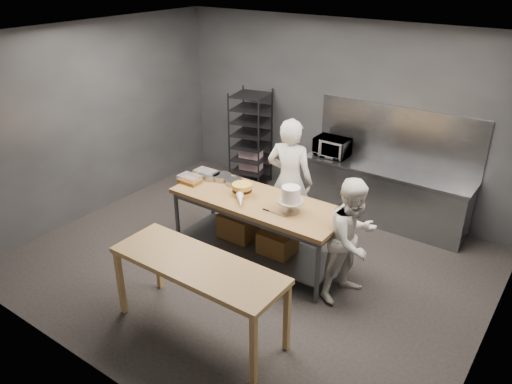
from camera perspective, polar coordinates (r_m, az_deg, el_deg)
ground at (r=6.97m, az=-0.69°, el=-8.06°), size 6.00×6.00×0.00m
back_wall at (r=8.30m, az=9.59°, el=8.72°), size 6.00×0.04×3.00m
work_table at (r=6.79m, az=0.08°, el=-3.39°), size 2.40×0.90×0.92m
near_counter at (r=5.43m, az=-6.67°, el=-8.79°), size 2.00×0.70×0.90m
back_counter at (r=8.04m, az=14.38°, el=-0.37°), size 2.60×0.60×0.90m
splashback_panel at (r=7.97m, az=15.91°, el=6.23°), size 2.60×0.02×0.90m
speed_rack at (r=8.91m, az=-0.60°, el=5.89°), size 0.72×0.76×1.75m
chef_behind at (r=7.13m, az=3.87°, el=1.24°), size 0.75×0.57×1.86m
chef_right at (r=6.08m, az=10.98°, el=-5.36°), size 0.78×0.90×1.57m
microwave at (r=8.14m, az=8.68°, el=5.11°), size 0.54×0.37×0.30m
frosted_cake_stand at (r=6.21m, az=4.00°, el=-0.52°), size 0.34×0.34×0.34m
layer_cake at (r=6.70m, az=-1.61°, el=0.29°), size 0.27×0.27×0.16m
cake_pans at (r=7.18m, az=-4.13°, el=1.66°), size 0.70×0.35×0.07m
piping_bag at (r=6.48m, az=-1.81°, el=-0.83°), size 0.33×0.37×0.12m
offset_spatula at (r=6.28m, az=1.80°, el=-2.30°), size 0.36×0.02×0.02m
pastry_clamshells at (r=7.20m, az=-6.68°, el=1.79°), size 0.37×0.48×0.11m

